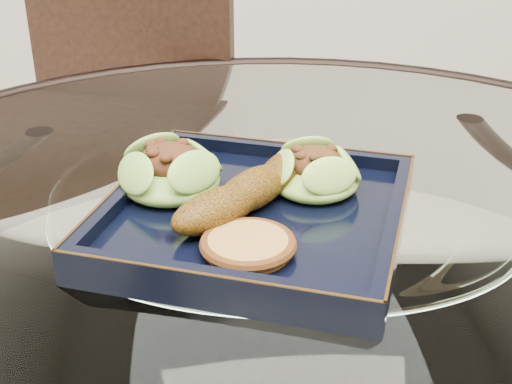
{
  "coord_description": "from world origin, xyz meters",
  "views": [
    {
      "loc": [
        -0.08,
        -0.58,
        1.1
      ],
      "look_at": [
        -0.03,
        0.0,
        0.8
      ],
      "focal_mm": 50.0,
      "sensor_mm": 36.0,
      "label": 1
    }
  ],
  "objects": [
    {
      "name": "roasted_plantain",
      "position": [
        -0.03,
        0.01,
        0.8
      ],
      "size": [
        0.16,
        0.17,
        0.04
      ],
      "primitive_type": "ellipsoid",
      "rotation": [
        0.0,
        0.0,
        0.81
      ],
      "color": "#69410B",
      "rests_on": "navy_plate"
    },
    {
      "name": "dining_table",
      "position": [
        -0.0,
        -0.0,
        0.6
      ],
      "size": [
        1.13,
        1.13,
        0.77
      ],
      "color": "white",
      "rests_on": "ground"
    },
    {
      "name": "lettuce_wrap_left",
      "position": [
        -0.11,
        0.05,
        0.8
      ],
      "size": [
        0.11,
        0.11,
        0.04
      ],
      "primitive_type": "ellipsoid",
      "rotation": [
        0.0,
        0.0,
        0.17
      ],
      "color": "#518B28",
      "rests_on": "navy_plate"
    },
    {
      "name": "dining_chair",
      "position": [
        -0.22,
        0.51,
        0.48
      ],
      "size": [
        0.47,
        0.47,
        0.86
      ],
      "rotation": [
        0.0,
        0.0,
        -0.32
      ],
      "color": "black",
      "rests_on": "ground"
    },
    {
      "name": "navy_plate",
      "position": [
        -0.03,
        0.0,
        0.77
      ],
      "size": [
        0.35,
        0.35,
        0.02
      ],
      "primitive_type": "cube",
      "rotation": [
        0.0,
        0.0,
        -0.35
      ],
      "color": "black",
      "rests_on": "dining_table"
    },
    {
      "name": "lettuce_wrap_right",
      "position": [
        0.03,
        0.04,
        0.8
      ],
      "size": [
        0.11,
        0.11,
        0.03
      ],
      "primitive_type": "ellipsoid",
      "rotation": [
        0.0,
        0.0,
        -0.28
      ],
      "color": "olive",
      "rests_on": "navy_plate"
    },
    {
      "name": "crumb_patty",
      "position": [
        -0.04,
        -0.07,
        0.79
      ],
      "size": [
        0.08,
        0.08,
        0.01
      ],
      "primitive_type": "cylinder",
      "rotation": [
        0.0,
        0.0,
        -0.12
      ],
      "color": "#BD8B3F",
      "rests_on": "navy_plate"
    }
  ]
}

